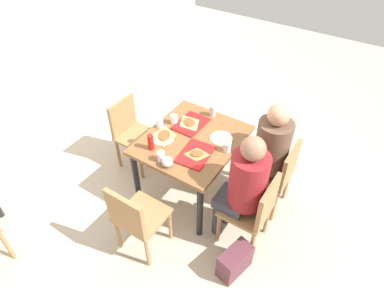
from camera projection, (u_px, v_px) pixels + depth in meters
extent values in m
cube|color=#B7A893|center=(192.00, 189.00, 3.73)|extent=(10.00, 10.00, 0.02)
cube|color=brown|center=(192.00, 140.00, 3.25)|extent=(1.02, 0.88, 0.04)
cylinder|color=black|center=(200.00, 211.00, 3.06)|extent=(0.06, 0.06, 0.69)
cylinder|color=black|center=(244.00, 155.00, 3.63)|extent=(0.06, 0.06, 0.69)
cylinder|color=black|center=(136.00, 178.00, 3.36)|extent=(0.06, 0.06, 0.69)
cylinder|color=black|center=(186.00, 131.00, 3.93)|extent=(0.06, 0.06, 0.69)
cube|color=#9E7247|center=(245.00, 209.00, 2.98)|extent=(0.40, 0.40, 0.03)
cube|color=#9E7247|center=(268.00, 203.00, 2.77)|extent=(0.38, 0.04, 0.40)
cylinder|color=#9E7247|center=(218.00, 228.00, 3.09)|extent=(0.04, 0.04, 0.41)
cylinder|color=#9E7247|center=(235.00, 204.00, 3.30)|extent=(0.04, 0.04, 0.41)
cylinder|color=#9E7247|center=(252.00, 246.00, 2.95)|extent=(0.04, 0.04, 0.41)
cylinder|color=#9E7247|center=(267.00, 219.00, 3.17)|extent=(0.04, 0.04, 0.41)
cube|color=#9E7247|center=(268.00, 174.00, 3.31)|extent=(0.40, 0.40, 0.03)
cube|color=#9E7247|center=(290.00, 166.00, 3.09)|extent=(0.38, 0.04, 0.40)
cylinder|color=#9E7247|center=(243.00, 192.00, 3.41)|extent=(0.04, 0.04, 0.41)
cylinder|color=#9E7247|center=(257.00, 172.00, 3.63)|extent=(0.04, 0.04, 0.41)
cylinder|color=#9E7247|center=(274.00, 207.00, 3.27)|extent=(0.04, 0.04, 0.41)
cylinder|color=#9E7247|center=(287.00, 185.00, 3.49)|extent=(0.04, 0.04, 0.41)
cube|color=#9E7247|center=(137.00, 136.00, 3.75)|extent=(0.40, 0.40, 0.03)
cube|color=#9E7247|center=(122.00, 116.00, 3.68)|extent=(0.38, 0.04, 0.40)
cylinder|color=#9E7247|center=(159.00, 148.00, 3.93)|extent=(0.04, 0.04, 0.41)
cylinder|color=#9E7247|center=(141.00, 165.00, 3.71)|extent=(0.04, 0.04, 0.41)
cylinder|color=#9E7247|center=(137.00, 138.00, 4.07)|extent=(0.04, 0.04, 0.41)
cylinder|color=#9E7247|center=(118.00, 153.00, 3.85)|extent=(0.04, 0.04, 0.41)
cube|color=#9E7247|center=(142.00, 215.00, 2.93)|extent=(0.40, 0.40, 0.03)
cube|color=#9E7247|center=(125.00, 214.00, 2.68)|extent=(0.04, 0.38, 0.40)
cylinder|color=#9E7247|center=(142.00, 209.00, 3.25)|extent=(0.04, 0.04, 0.41)
cylinder|color=#9E7247|center=(170.00, 225.00, 3.12)|extent=(0.04, 0.04, 0.41)
cylinder|color=#9E7247|center=(118.00, 234.00, 3.04)|extent=(0.04, 0.04, 0.41)
cylinder|color=#9E7247|center=(147.00, 252.00, 2.90)|extent=(0.04, 0.04, 0.41)
cylinder|color=#383842|center=(218.00, 217.00, 3.16)|extent=(0.10, 0.10, 0.44)
cylinder|color=#383842|center=(226.00, 206.00, 3.26)|extent=(0.10, 0.10, 0.44)
cube|color=#383842|center=(233.00, 198.00, 2.99)|extent=(0.32, 0.28, 0.10)
cylinder|color=maroon|center=(248.00, 180.00, 2.74)|extent=(0.32, 0.32, 0.52)
sphere|color=#8C664C|center=(253.00, 149.00, 2.51)|extent=(0.20, 0.20, 0.20)
cylinder|color=#383842|center=(242.00, 184.00, 3.48)|extent=(0.10, 0.10, 0.44)
cylinder|color=#383842|center=(248.00, 174.00, 3.58)|extent=(0.10, 0.10, 0.44)
cube|color=#383842|center=(257.00, 165.00, 3.32)|extent=(0.32, 0.28, 0.10)
cylinder|color=brown|center=(272.00, 145.00, 3.07)|extent=(0.32, 0.32, 0.52)
sphere|color=tan|center=(279.00, 115.00, 2.83)|extent=(0.20, 0.20, 0.20)
cube|color=red|center=(195.00, 154.00, 3.06)|extent=(0.38, 0.30, 0.02)
cube|color=red|center=(191.00, 124.00, 3.40)|extent=(0.36, 0.26, 0.02)
cylinder|color=white|center=(163.00, 138.00, 3.24)|extent=(0.22, 0.22, 0.01)
cylinder|color=white|center=(221.00, 138.00, 3.24)|extent=(0.22, 0.22, 0.01)
pyramid|color=#C68C47|center=(197.00, 154.00, 3.04)|extent=(0.20, 0.22, 0.01)
ellipsoid|color=#B74723|center=(197.00, 153.00, 3.03)|extent=(0.14, 0.15, 0.01)
pyramid|color=#DBAD60|center=(189.00, 123.00, 3.39)|extent=(0.25, 0.26, 0.01)
ellipsoid|color=#B74723|center=(189.00, 122.00, 3.39)|extent=(0.17, 0.19, 0.01)
pyramid|color=#DBAD60|center=(164.00, 136.00, 3.25)|extent=(0.29, 0.27, 0.01)
ellipsoid|color=#B74723|center=(164.00, 135.00, 3.24)|extent=(0.20, 0.19, 0.01)
cylinder|color=white|center=(160.00, 123.00, 3.34)|extent=(0.07, 0.07, 0.10)
cylinder|color=white|center=(227.00, 147.00, 3.07)|extent=(0.07, 0.07, 0.10)
cylinder|color=white|center=(161.00, 156.00, 2.98)|extent=(0.07, 0.07, 0.10)
cylinder|color=white|center=(174.00, 119.00, 3.39)|extent=(0.07, 0.07, 0.10)
cylinder|color=#B7BCC6|center=(213.00, 111.00, 3.48)|extent=(0.07, 0.07, 0.12)
cylinder|color=red|center=(151.00, 142.00, 3.08)|extent=(0.06, 0.06, 0.16)
sphere|color=silver|center=(167.00, 162.00, 2.92)|extent=(0.10, 0.10, 0.10)
cube|color=#592D38|center=(235.00, 261.00, 2.91)|extent=(0.35, 0.23, 0.28)
cylinder|color=#9E7247|center=(7.00, 245.00, 2.95)|extent=(0.04, 0.04, 0.41)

